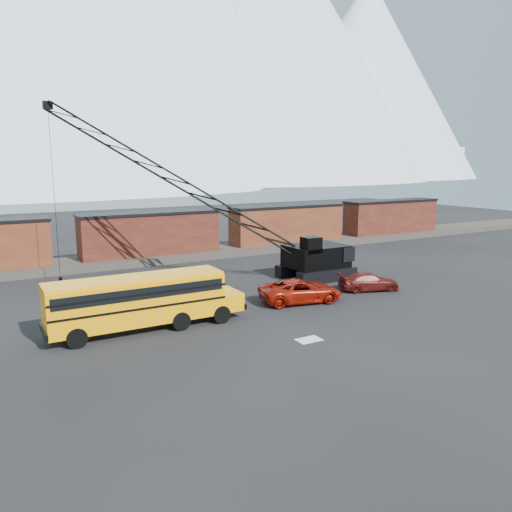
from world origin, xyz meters
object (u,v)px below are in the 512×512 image
Objects in this scene: school_bus at (143,300)px; maroon_suv at (369,282)px; crawler_crane at (179,183)px; red_pickup at (301,291)px.

maroon_suv is (17.67, 0.44, -1.12)m from school_bus.
maroon_suv is 16.62m from crawler_crane.
crawler_crane reaches higher than red_pickup.
school_bus is 2.02× the size of red_pickup.
maroon_suv is at bearing 1.44° from school_bus.
crawler_crane reaches higher than school_bus.
school_bus is 11.35m from red_pickup.
maroon_suv is (6.37, 0.09, -0.13)m from red_pickup.
red_pickup reaches higher than maroon_suv.
school_bus reaches higher than maroon_suv.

